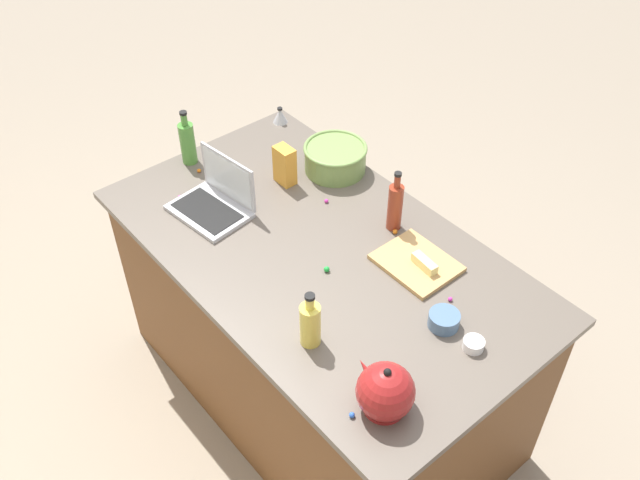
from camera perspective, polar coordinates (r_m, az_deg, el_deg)
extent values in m
plane|color=gray|center=(3.32, 0.00, -12.22)|extent=(12.00, 12.00, 0.00)
cube|color=brown|center=(2.97, 0.00, -7.36)|extent=(1.69, 0.94, 0.87)
cube|color=#60564C|center=(2.65, 0.00, -1.04)|extent=(1.75, 1.00, 0.03)
cube|color=#B7B7BC|center=(2.83, -9.06, 2.32)|extent=(0.33, 0.26, 0.02)
cube|color=black|center=(2.81, -9.24, 2.39)|extent=(0.29, 0.19, 0.00)
cube|color=#B7B7BC|center=(2.81, -7.52, 5.14)|extent=(0.30, 0.05, 0.20)
cube|color=silver|center=(2.81, -7.61, 5.08)|extent=(0.27, 0.04, 0.18)
cylinder|color=#72934C|center=(2.99, 1.25, 6.65)|extent=(0.26, 0.26, 0.11)
cylinder|color=black|center=(2.99, 1.26, 6.73)|extent=(0.22, 0.22, 0.10)
torus|color=#72934C|center=(2.96, 1.27, 7.52)|extent=(0.27, 0.27, 0.02)
cylinder|color=#DBC64C|center=(2.27, -0.81, -6.96)|extent=(0.07, 0.07, 0.16)
cylinder|color=#DBC64C|center=(2.19, -0.83, -5.18)|extent=(0.03, 0.03, 0.05)
cylinder|color=black|center=(2.17, -0.84, -4.66)|extent=(0.03, 0.03, 0.01)
cylinder|color=#4C8C38|center=(3.07, -10.77, 7.76)|extent=(0.07, 0.07, 0.19)
cylinder|color=#4C8C38|center=(3.01, -11.06, 9.64)|extent=(0.03, 0.03, 0.05)
cylinder|color=black|center=(2.99, -11.14, 10.16)|extent=(0.03, 0.03, 0.01)
cylinder|color=maroon|center=(2.69, 6.15, 2.66)|extent=(0.06, 0.06, 0.20)
cylinder|color=maroon|center=(2.61, 6.35, 4.79)|extent=(0.02, 0.02, 0.06)
cylinder|color=black|center=(2.59, 6.41, 5.38)|extent=(0.03, 0.03, 0.01)
cylinder|color=maroon|center=(2.18, 5.25, -13.38)|extent=(0.13, 0.13, 0.01)
sphere|color=maroon|center=(2.12, 5.38, -12.24)|extent=(0.18, 0.18, 0.18)
cone|color=maroon|center=(2.14, 3.79, -10.55)|extent=(0.08, 0.03, 0.07)
sphere|color=black|center=(2.04, 5.54, -10.72)|extent=(0.02, 0.02, 0.02)
cube|color=tan|center=(2.59, 7.90, -1.88)|extent=(0.28, 0.23, 0.02)
cube|color=#F4E58C|center=(2.56, 8.55, -1.89)|extent=(0.11, 0.05, 0.04)
cylinder|color=white|center=(2.35, 12.45, -8.34)|extent=(0.07, 0.07, 0.04)
cylinder|color=slate|center=(2.39, 10.11, -6.46)|extent=(0.11, 0.11, 0.05)
cone|color=#B2B2B7|center=(3.32, -3.28, 10.13)|extent=(0.07, 0.07, 0.07)
cylinder|color=black|center=(3.30, -3.31, 10.68)|extent=(0.02, 0.02, 0.01)
cube|color=gold|center=(2.91, -2.90, 6.12)|extent=(0.09, 0.06, 0.17)
sphere|color=#CC3399|center=(2.84, 0.53, 3.22)|extent=(0.02, 0.02, 0.02)
sphere|color=#CC3399|center=(2.49, 10.61, -4.78)|extent=(0.02, 0.02, 0.02)
sphere|color=blue|center=(2.15, 2.63, -14.12)|extent=(0.02, 0.02, 0.02)
sphere|color=green|center=(2.54, 0.55, -2.41)|extent=(0.02, 0.02, 0.02)
sphere|color=orange|center=(3.05, -9.87, 5.62)|extent=(0.02, 0.02, 0.02)
sphere|color=orange|center=(2.71, 6.17, 0.68)|extent=(0.02, 0.02, 0.02)
sphere|color=yellow|center=(2.75, -6.97, 1.28)|extent=(0.02, 0.02, 0.02)
sphere|color=green|center=(2.86, -6.04, 3.24)|extent=(0.02, 0.02, 0.02)
sphere|color=#CC3399|center=(2.92, -11.40, 3.47)|extent=(0.02, 0.02, 0.02)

